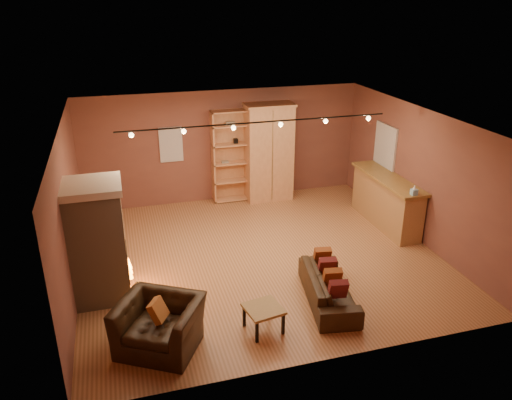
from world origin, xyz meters
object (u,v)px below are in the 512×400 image
object	(u,v)px
bookcase	(230,155)
loveseat	(329,282)
armchair	(159,318)
coffee_table	(263,311)
armoire	(269,152)
bar_counter	(386,200)
fireplace	(98,242)

from	to	relation	value
bookcase	loveseat	xyz separation A→B (m)	(0.53, -4.98, -0.82)
armchair	coffee_table	world-z (taller)	armchair
armchair	armoire	bearing A→B (deg)	87.67
bookcase	coffee_table	distance (m)	5.57
armoire	bar_counter	size ratio (longest dim) A/B	1.03
bookcase	coffee_table	world-z (taller)	bookcase
bookcase	armoire	bearing A→B (deg)	-11.47
armoire	coffee_table	distance (m)	5.60
bookcase	coffee_table	size ratio (longest dim) A/B	3.67
bookcase	armchair	xyz separation A→B (m)	(-2.39, -5.40, -0.67)
fireplace	bar_counter	size ratio (longest dim) A/B	0.89
loveseat	armoire	bearing A→B (deg)	5.09
fireplace	armoire	distance (m)	5.44
fireplace	loveseat	bearing A→B (deg)	-18.55
armoire	armchair	distance (m)	6.22
fireplace	bookcase	world-z (taller)	bookcase
fireplace	bookcase	xyz separation A→B (m)	(3.19, 3.73, 0.13)
armchair	coffee_table	xyz separation A→B (m)	(1.60, -0.05, -0.16)
armoire	bar_counter	xyz separation A→B (m)	(2.10, -2.25, -0.66)
bookcase	bar_counter	size ratio (longest dim) A/B	0.98
armchair	bookcase	bearing A→B (deg)	96.44
armchair	coffee_table	distance (m)	1.61
armchair	coffee_table	size ratio (longest dim) A/B	2.20
armoire	bar_counter	bearing A→B (deg)	-46.95
bar_counter	coffee_table	world-z (taller)	bar_counter
fireplace	bookcase	bearing A→B (deg)	49.43
loveseat	armchair	bearing A→B (deg)	108.21
fireplace	bookcase	size ratio (longest dim) A/B	0.91
loveseat	bookcase	bearing A→B (deg)	16.13
armchair	loveseat	bearing A→B (deg)	38.49
bar_counter	coffee_table	bearing A→B (deg)	-141.93
bookcase	coffee_table	xyz separation A→B (m)	(-0.78, -5.45, -0.83)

